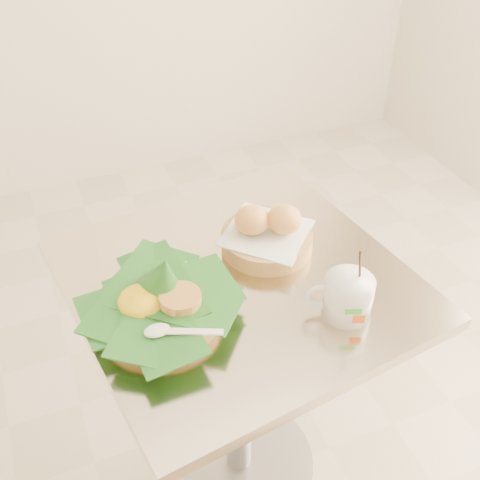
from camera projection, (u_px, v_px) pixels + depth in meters
name	position (u px, v px, depth m)	size (l,w,h in m)	color
cafe_table	(239.00, 345.00, 1.46)	(0.79, 0.79, 0.75)	gray
rice_basket	(160.00, 300.00, 1.21)	(0.32, 0.32, 0.16)	tan
bread_basket	(267.00, 234.00, 1.38)	(0.25, 0.25, 0.11)	tan
coffee_mug	(347.00, 296.00, 1.21)	(0.14, 0.11, 0.17)	white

